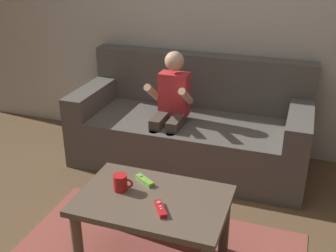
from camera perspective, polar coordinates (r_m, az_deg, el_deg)
name	(u,v)px	position (r m, az deg, el deg)	size (l,w,h in m)	color
wall_back	(224,5)	(3.51, 7.75, 16.24)	(5.16, 0.05, 2.50)	beige
couch	(191,128)	(3.44, 3.17, -0.34)	(1.88, 0.80, 0.86)	#56514C
person_seated_on_couch	(171,106)	(3.21, 0.36, 2.74)	(0.32, 0.40, 0.96)	#4C4238
coffee_table	(153,210)	(2.33, -2.05, -11.51)	(0.82, 0.54, 0.45)	brown
game_remote_lime_near_edge	(145,180)	(2.41, -3.26, -7.48)	(0.14, 0.11, 0.03)	#72C638
game_remote_red_center	(160,209)	(2.18, -1.05, -11.33)	(0.11, 0.14, 0.03)	red
coffee_mug	(121,183)	(2.34, -6.54, -7.75)	(0.12, 0.08, 0.09)	red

